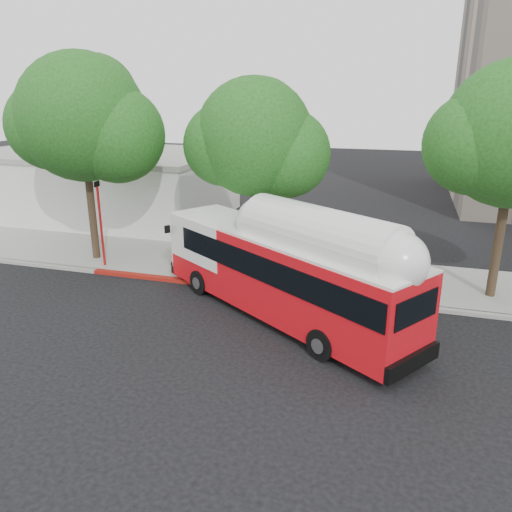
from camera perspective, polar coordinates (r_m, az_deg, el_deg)
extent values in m
plane|color=black|center=(17.53, -2.74, -8.73)|extent=(120.00, 120.00, 0.00)
cube|color=gray|center=(23.23, 2.51, -1.55)|extent=(60.00, 5.00, 0.15)
cube|color=gray|center=(20.89, 0.77, -3.88)|extent=(60.00, 0.30, 0.15)
cube|color=maroon|center=(21.83, -6.84, -3.00)|extent=(10.00, 0.32, 0.16)
cylinder|color=#2D2116|center=(25.21, -18.36, 6.12)|extent=(0.36, 0.36, 6.08)
sphere|color=#1B4914|center=(24.74, -19.26, 14.74)|extent=(5.80, 5.80, 5.80)
sphere|color=#1B4914|center=(24.08, -15.61, 13.18)|extent=(4.35, 4.35, 4.35)
cylinder|color=#2D2116|center=(22.26, -0.21, 4.69)|extent=(0.36, 0.36, 5.44)
sphere|color=#1B4914|center=(21.71, -0.22, 13.44)|extent=(5.00, 5.00, 5.00)
sphere|color=#1B4914|center=(21.62, 3.50, 11.58)|extent=(3.75, 3.75, 3.75)
cylinder|color=#2D2116|center=(21.47, 26.14, 2.71)|extent=(0.36, 0.36, 5.76)
cube|color=silver|center=(35.07, -17.20, 7.72)|extent=(16.00, 10.00, 4.00)
cube|color=gray|center=(34.77, -17.53, 11.12)|extent=(16.20, 10.20, 0.30)
cube|color=red|center=(18.11, 2.78, -2.00)|extent=(10.66, 8.32, 2.71)
cube|color=black|center=(17.60, 3.83, -0.70)|extent=(9.76, 7.74, 0.89)
cube|color=white|center=(17.67, 2.85, 2.24)|extent=(10.62, 8.26, 0.09)
cube|color=white|center=(16.33, 7.27, 1.63)|extent=(6.01, 4.91, 0.51)
cube|color=black|center=(23.16, -7.47, -0.73)|extent=(1.57, 1.81, 0.06)
imported|color=navy|center=(23.02, -7.51, 0.33)|extent=(1.36, 1.64, 0.84)
cylinder|color=#B61316|center=(24.16, -17.27, 3.07)|extent=(0.12, 0.12, 3.90)
cube|color=black|center=(23.73, -17.74, 7.84)|extent=(0.05, 0.39, 0.24)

